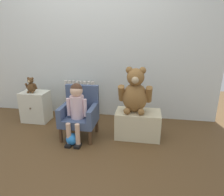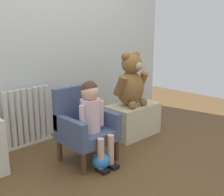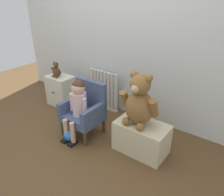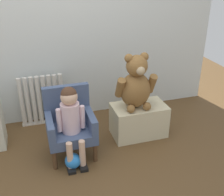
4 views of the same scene
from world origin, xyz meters
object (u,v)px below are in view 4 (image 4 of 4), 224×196
Objects in this scene: radiator at (42,100)px; low_bench at (139,120)px; child_figure at (71,115)px; child_armchair at (70,123)px; toy_ball at (73,161)px; large_teddy_bear at (136,84)px.

low_bench is (0.94, -0.54, -0.11)m from radiator.
child_figure is at bearing -165.11° from low_bench.
low_bench is (0.74, 0.09, -0.14)m from child_armchair.
toy_ball is at bearing -96.85° from child_armchair.
child_figure is 1.28× the size of large_teddy_bear.
child_figure is at bearing 77.92° from toy_ball.
toy_ball is at bearing -155.19° from large_teddy_bear.
radiator is 3.99× the size of toy_ball.
child_armchair is 0.19m from child_figure.
low_bench is 0.99× the size of large_teddy_bear.
large_teddy_bear is at bearing -31.24° from radiator.
child_armchair is at bearing -71.61° from radiator.
child_figure is 0.72m from large_teddy_bear.
low_bench is (0.74, 0.20, -0.30)m from child_figure.
child_armchair is 0.76m from low_bench.
toy_ball is (-0.72, -0.33, -0.52)m from large_teddy_bear.
child_figure is 0.82m from low_bench.
child_figure reaches higher than radiator.
child_armchair is at bearing 90.00° from child_figure.
child_figure reaches higher than child_armchair.
child_figure is (0.00, -0.11, 0.15)m from child_armchair.
toy_ball is at bearing -78.50° from radiator.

